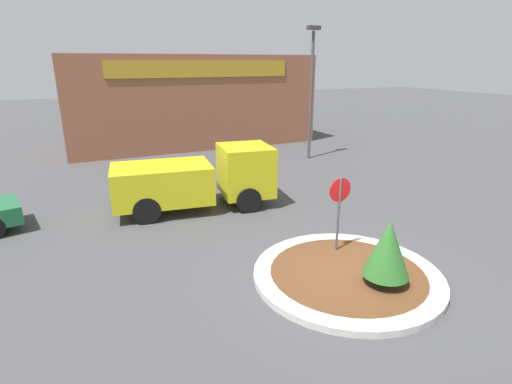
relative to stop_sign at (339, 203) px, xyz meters
The scene contains 7 objects.
ground_plane 2.00m from the stop_sign, 113.09° to the right, with size 120.00×120.00×0.00m, color #474749.
traffic_island 1.93m from the stop_sign, 113.09° to the right, with size 4.69×4.69×0.17m.
stop_sign is the anchor object (origin of this frame).
island_shrub 2.01m from the stop_sign, 90.72° to the right, with size 1.09×1.09×1.60m.
utility_truck 5.80m from the stop_sign, 113.99° to the left, with size 5.91×2.81×2.22m.
storefront_building 17.77m from the stop_sign, 86.84° to the left, with size 15.29×6.07×5.57m.
light_pole 12.14m from the stop_sign, 61.60° to the left, with size 0.70×0.30×6.92m.
Camera 1 is at (-5.80, -7.07, 5.17)m, focal length 28.00 mm.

